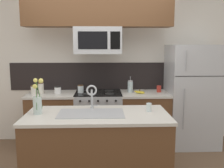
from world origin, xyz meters
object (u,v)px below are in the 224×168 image
at_px(storage_jar_short, 58,90).
at_px(french_press, 130,86).
at_px(stove_range, 99,119).
at_px(storage_jar_squat, 81,89).
at_px(sink_faucet, 92,94).
at_px(refrigerator, 192,96).
at_px(coffee_tin, 159,89).
at_px(microwave, 98,41).
at_px(spare_glass, 149,107).
at_px(storage_jar_tall, 34,90).
at_px(banana_bunch, 140,92).
at_px(flower_vase, 38,102).
at_px(storage_jar_medium, 41,88).

bearing_deg(storage_jar_short, french_press, 4.01).
distance_m(stove_range, storage_jar_squat, 0.60).
height_order(stove_range, sink_faucet, sink_faucet).
height_order(refrigerator, coffee_tin, refrigerator).
relative_size(storage_jar_squat, french_press, 0.53).
distance_m(stove_range, refrigerator, 1.63).
bearing_deg(french_press, storage_jar_short, -175.99).
relative_size(refrigerator, coffee_tin, 15.49).
height_order(microwave, spare_glass, microwave).
bearing_deg(storage_jar_tall, coffee_tin, 2.35).
bearing_deg(coffee_tin, banana_bunch, -162.02).
relative_size(french_press, flower_vase, 0.63).
height_order(storage_jar_squat, coffee_tin, storage_jar_squat).
bearing_deg(refrigerator, storage_jar_squat, -178.75).
distance_m(storage_jar_squat, coffee_tin, 1.32).
distance_m(storage_jar_medium, spare_glass, 1.96).
xyz_separation_m(storage_jar_squat, french_press, (0.83, 0.08, 0.03)).
relative_size(stove_range, storage_jar_short, 7.72).
xyz_separation_m(stove_range, storage_jar_squat, (-0.29, -0.02, 0.52)).
height_order(storage_jar_tall, storage_jar_squat, storage_jar_squat).
height_order(microwave, storage_jar_short, microwave).
relative_size(refrigerator, spare_glass, 16.64).
bearing_deg(banana_bunch, flower_vase, -139.25).
bearing_deg(storage_jar_medium, banana_bunch, -2.04).
height_order(storage_jar_tall, sink_faucet, sink_faucet).
height_order(banana_bunch, french_press, french_press).
distance_m(banana_bunch, flower_vase, 1.80).
height_order(french_press, spare_glass, french_press).
distance_m(microwave, french_press, 0.93).
bearing_deg(sink_faucet, microwave, 86.51).
distance_m(french_press, sink_faucet, 1.26).
bearing_deg(sink_faucet, coffee_tin, 45.19).
height_order(storage_jar_tall, flower_vase, flower_vase).
xyz_separation_m(microwave, banana_bunch, (0.68, -0.04, -0.84)).
height_order(microwave, storage_jar_squat, microwave).
xyz_separation_m(stove_range, refrigerator, (1.58, 0.02, 0.39)).
bearing_deg(french_press, storage_jar_tall, -176.58).
height_order(coffee_tin, spare_glass, coffee_tin).
relative_size(stove_range, storage_jar_tall, 6.59).
bearing_deg(flower_vase, stove_range, 61.15).
bearing_deg(microwave, french_press, 8.58).
bearing_deg(storage_jar_squat, spare_glass, -51.56).
bearing_deg(storage_jar_squat, stove_range, 4.12).
height_order(microwave, refrigerator, microwave).
bearing_deg(spare_glass, stove_range, 118.05).
xyz_separation_m(banana_bunch, flower_vase, (-1.36, -1.17, 0.11)).
height_order(storage_jar_tall, spare_glass, storage_jar_tall).
relative_size(storage_jar_squat, spare_glass, 1.39).
distance_m(storage_jar_tall, flower_vase, 1.25).
xyz_separation_m(storage_jar_short, flower_vase, (-0.02, -1.21, 0.07)).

